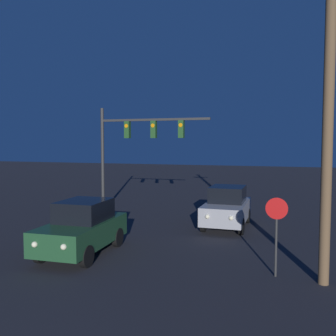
% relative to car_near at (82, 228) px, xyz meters
% --- Properties ---
extents(car_near, '(1.92, 3.99, 1.82)m').
position_rel_car_near_xyz_m(car_near, '(0.00, 0.00, 0.00)').
color(car_near, '#1E4728').
rests_on(car_near, ground_plane).
extents(car_far, '(1.81, 3.95, 1.82)m').
position_rel_car_near_xyz_m(car_far, '(4.06, 5.61, 0.00)').
color(car_far, '#99999E').
rests_on(car_far, ground_plane).
extents(traffic_signal_mast, '(6.11, 0.30, 5.68)m').
position_rel_car_near_xyz_m(traffic_signal_mast, '(-1.25, 7.43, 3.05)').
color(traffic_signal_mast, '#2D2D2D').
rests_on(traffic_signal_mast, ground_plane).
extents(stop_sign, '(0.61, 0.07, 2.26)m').
position_rel_car_near_xyz_m(stop_sign, '(6.37, -0.23, 0.65)').
color(stop_sign, '#2D2D2D').
rests_on(stop_sign, ground_plane).
extents(utility_pole, '(1.55, 0.28, 8.98)m').
position_rel_car_near_xyz_m(utility_pole, '(7.62, -0.42, 3.74)').
color(utility_pole, brown).
rests_on(utility_pole, ground_plane).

